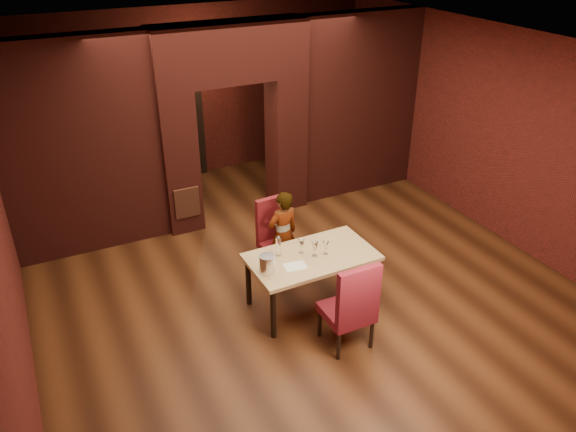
# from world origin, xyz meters

# --- Properties ---
(floor) EXTENTS (8.00, 8.00, 0.00)m
(floor) POSITION_xyz_m (0.00, 0.00, 0.00)
(floor) COLOR #4D2813
(floor) RESTS_ON ground
(ceiling) EXTENTS (7.00, 8.00, 0.04)m
(ceiling) POSITION_xyz_m (0.00, 0.00, 3.20)
(ceiling) COLOR silver
(ceiling) RESTS_ON ground
(wall_back) EXTENTS (7.00, 0.04, 3.20)m
(wall_back) POSITION_xyz_m (0.00, 4.00, 1.60)
(wall_back) COLOR maroon
(wall_back) RESTS_ON ground
(wall_front) EXTENTS (7.00, 0.04, 3.20)m
(wall_front) POSITION_xyz_m (0.00, -4.00, 1.60)
(wall_front) COLOR maroon
(wall_front) RESTS_ON ground
(wall_right) EXTENTS (0.04, 8.00, 3.20)m
(wall_right) POSITION_xyz_m (3.50, 0.00, 1.60)
(wall_right) COLOR maroon
(wall_right) RESTS_ON ground
(pillar_left) EXTENTS (0.55, 0.55, 2.30)m
(pillar_left) POSITION_xyz_m (-0.95, 2.00, 1.15)
(pillar_left) COLOR maroon
(pillar_left) RESTS_ON ground
(pillar_right) EXTENTS (0.55, 0.55, 2.30)m
(pillar_right) POSITION_xyz_m (0.95, 2.00, 1.15)
(pillar_right) COLOR maroon
(pillar_right) RESTS_ON ground
(lintel) EXTENTS (2.45, 0.55, 0.90)m
(lintel) POSITION_xyz_m (0.00, 2.00, 2.75)
(lintel) COLOR maroon
(lintel) RESTS_ON ground
(wing_wall_left) EXTENTS (2.28, 0.35, 3.20)m
(wing_wall_left) POSITION_xyz_m (-2.36, 2.00, 1.60)
(wing_wall_left) COLOR maroon
(wing_wall_left) RESTS_ON ground
(wing_wall_right) EXTENTS (2.28, 0.35, 3.20)m
(wing_wall_right) POSITION_xyz_m (2.36, 2.00, 1.60)
(wing_wall_right) COLOR maroon
(wing_wall_right) RESTS_ON ground
(vent_panel) EXTENTS (0.40, 0.03, 0.50)m
(vent_panel) POSITION_xyz_m (-0.95, 1.71, 0.55)
(vent_panel) COLOR #A04D2E
(vent_panel) RESTS_ON ground
(rear_door) EXTENTS (0.90, 0.08, 2.10)m
(rear_door) POSITION_xyz_m (-0.40, 3.94, 1.05)
(rear_door) COLOR black
(rear_door) RESTS_ON ground
(rear_door_frame) EXTENTS (1.02, 0.04, 2.22)m
(rear_door_frame) POSITION_xyz_m (-0.40, 3.90, 1.05)
(rear_door_frame) COLOR black
(rear_door_frame) RESTS_ON ground
(dining_table) EXTENTS (1.63, 0.93, 0.76)m
(dining_table) POSITION_xyz_m (-0.08, -0.83, 0.38)
(dining_table) COLOR tan
(dining_table) RESTS_ON ground
(chair_far) EXTENTS (0.54, 0.54, 1.11)m
(chair_far) POSITION_xyz_m (-0.11, 0.05, 0.55)
(chair_far) COLOR maroon
(chair_far) RESTS_ON ground
(chair_near) EXTENTS (0.55, 0.55, 1.19)m
(chair_near) POSITION_xyz_m (-0.07, -1.67, 0.60)
(chair_near) COLOR maroon
(chair_near) RESTS_ON ground
(person_seated) EXTENTS (0.51, 0.37, 1.30)m
(person_seated) POSITION_xyz_m (-0.10, -0.02, 0.65)
(person_seated) COLOR white
(person_seated) RESTS_ON ground
(wine_glass_a) EXTENTS (0.08, 0.08, 0.20)m
(wine_glass_a) POSITION_xyz_m (-0.17, -0.72, 0.86)
(wine_glass_a) COLOR white
(wine_glass_a) RESTS_ON dining_table
(wine_glass_b) EXTENTS (0.09, 0.09, 0.21)m
(wine_glass_b) POSITION_xyz_m (-0.06, -0.86, 0.87)
(wine_glass_b) COLOR silver
(wine_glass_b) RESTS_ON dining_table
(wine_glass_c) EXTENTS (0.08, 0.08, 0.19)m
(wine_glass_c) POSITION_xyz_m (0.09, -0.88, 0.85)
(wine_glass_c) COLOR white
(wine_glass_c) RESTS_ON dining_table
(tasting_sheet) EXTENTS (0.30, 0.23, 0.00)m
(tasting_sheet) POSITION_xyz_m (-0.39, -0.96, 0.76)
(tasting_sheet) COLOR white
(tasting_sheet) RESTS_ON dining_table
(wine_bucket) EXTENTS (0.19, 0.19, 0.23)m
(wine_bucket) POSITION_xyz_m (-0.75, -0.92, 0.88)
(wine_bucket) COLOR silver
(wine_bucket) RESTS_ON dining_table
(water_bottle) EXTENTS (0.07, 0.07, 0.28)m
(water_bottle) POSITION_xyz_m (-0.46, -0.64, 0.90)
(water_bottle) COLOR white
(water_bottle) RESTS_ON dining_table
(potted_plant) EXTENTS (0.44, 0.43, 0.37)m
(potted_plant) POSITION_xyz_m (0.62, 0.03, 0.18)
(potted_plant) COLOR #3D6A2C
(potted_plant) RESTS_ON ground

